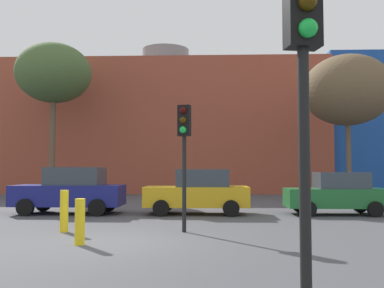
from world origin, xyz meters
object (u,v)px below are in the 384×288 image
parked_car_3 (337,193)px  traffic_light_near_right (304,62)px  bollard_yellow_1 (80,222)px  traffic_light_island (184,138)px  parked_car_1 (71,190)px  bollard_yellow_0 (64,211)px  bare_tree_1 (54,74)px  parked_car_2 (198,192)px  bare_tree_0 (347,90)px

parked_car_3 → traffic_light_near_right: 13.99m
bollard_yellow_1 → traffic_light_island: bearing=43.1°
parked_car_1 → traffic_light_island: bearing=134.0°
traffic_light_near_right → bollard_yellow_0: 9.85m
bollard_yellow_0 → parked_car_1: bearing=105.5°
traffic_light_near_right → bollard_yellow_0: bearing=-158.0°
bollard_yellow_1 → parked_car_1: bearing=109.0°
parked_car_3 → parked_car_1: bearing=0.0°
parked_car_1 → parked_car_3: (10.68, 0.00, -0.10)m
parked_car_1 → bollard_yellow_1: (2.51, -7.27, -0.39)m
parked_car_1 → bollard_yellow_1: 7.70m
parked_car_1 → bollard_yellow_0: parked_car_1 is taller
bare_tree_1 → bollard_yellow_1: size_ratio=9.04×
parked_car_2 → parked_car_1: bearing=0.0°
parked_car_2 → parked_car_3: parked_car_2 is taller
parked_car_1 → bollard_yellow_1: bearing=109.0°
parked_car_2 → bare_tree_1: (-9.58, 10.11, 7.06)m
parked_car_1 → bare_tree_1: bearing=-66.5°
parked_car_2 → traffic_light_island: traffic_light_island is taller
bare_tree_0 → bare_tree_1: bearing=173.0°
parked_car_1 → parked_car_2: parked_car_1 is taller
parked_car_2 → traffic_light_island: 5.38m
parked_car_2 → traffic_light_near_right: bearing=96.1°
traffic_light_near_right → bollard_yellow_1: (-4.08, 5.94, -2.38)m
bare_tree_0 → bollard_yellow_0: size_ratio=7.02×
bollard_yellow_0 → bollard_yellow_1: (1.08, -2.13, -0.05)m
parked_car_2 → bollard_yellow_0: bearing=53.9°
parked_car_3 → bollard_yellow_1: 10.94m
bare_tree_1 → parked_car_1: bearing=-66.5°
parked_car_1 → traffic_light_near_right: 14.90m
bare_tree_0 → bollard_yellow_0: 18.77m
bollard_yellow_0 → traffic_light_near_right: bearing=-57.4°
traffic_light_near_right → traffic_light_island: traffic_light_near_right is taller
traffic_light_near_right → bollard_yellow_1: bearing=-156.1°
parked_car_3 → bollard_yellow_1: (-8.17, -7.27, -0.29)m
parked_car_1 → traffic_light_near_right: traffic_light_near_right is taller
bare_tree_0 → bare_tree_1: 18.26m
bare_tree_0 → bollard_yellow_1: bare_tree_0 is taller
parked_car_1 → traffic_light_near_right: (6.59, -13.21, 2.00)m
traffic_light_near_right → bare_tree_0: bearing=150.9°
bare_tree_1 → traffic_light_near_right: bearing=-64.8°
bare_tree_0 → parked_car_3: bearing=-110.6°
traffic_light_island → bare_tree_1: bare_tree_1 is taller
parked_car_2 → bare_tree_0: bare_tree_0 is taller
parked_car_2 → bare_tree_0: bearing=-137.1°
parked_car_2 → bollard_yellow_0: (-3.75, -5.15, -0.29)m
parked_car_1 → bollard_yellow_0: (1.43, -5.15, -0.34)m
parked_car_2 → bollard_yellow_1: bearing=69.8°
traffic_light_near_right → bollard_yellow_1: size_ratio=3.63×
parked_car_2 → traffic_light_near_right: (1.41, -13.21, 2.04)m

